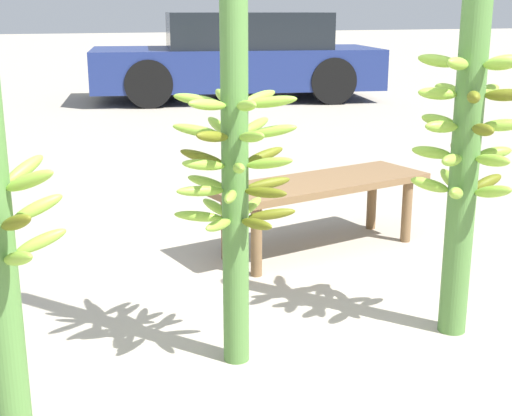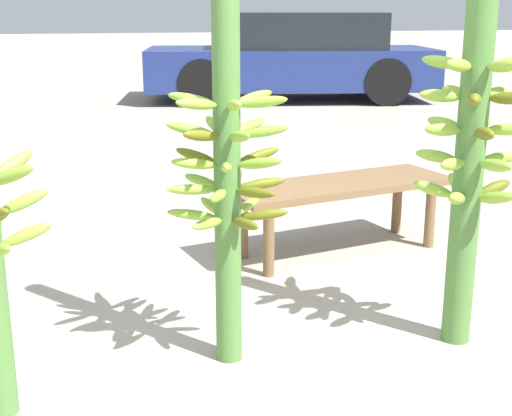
{
  "view_description": "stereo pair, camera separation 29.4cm",
  "coord_description": "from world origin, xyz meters",
  "px_view_note": "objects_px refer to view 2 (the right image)",
  "views": [
    {
      "loc": [
        -0.8,
        -2.06,
        1.36
      ],
      "look_at": [
        0.2,
        0.66,
        0.55
      ],
      "focal_mm": 50.0,
      "sensor_mm": 36.0,
      "label": 1
    },
    {
      "loc": [
        -0.51,
        -2.15,
        1.36
      ],
      "look_at": [
        0.2,
        0.66,
        0.55
      ],
      "focal_mm": 50.0,
      "sensor_mm": 36.0,
      "label": 2
    }
  ],
  "objects_px": {
    "banana_stalk_center": "(227,155)",
    "market_bench": "(340,192)",
    "banana_stalk_right": "(470,153)",
    "parked_car": "(293,57)"
  },
  "relations": [
    {
      "from": "market_bench",
      "to": "banana_stalk_right",
      "type": "bearing_deg",
      "value": -98.23
    },
    {
      "from": "banana_stalk_right",
      "to": "parked_car",
      "type": "xyz_separation_m",
      "value": [
        1.76,
        8.13,
        -0.17
      ]
    },
    {
      "from": "banana_stalk_center",
      "to": "banana_stalk_right",
      "type": "distance_m",
      "value": 0.98
    },
    {
      "from": "banana_stalk_center",
      "to": "banana_stalk_right",
      "type": "relative_size",
      "value": 1.1
    },
    {
      "from": "market_bench",
      "to": "banana_stalk_center",
      "type": "bearing_deg",
      "value": -140.86
    },
    {
      "from": "banana_stalk_right",
      "to": "market_bench",
      "type": "distance_m",
      "value": 1.27
    },
    {
      "from": "market_bench",
      "to": "parked_car",
      "type": "xyz_separation_m",
      "value": [
        1.84,
        6.94,
        0.28
      ]
    },
    {
      "from": "banana_stalk_center",
      "to": "market_bench",
      "type": "bearing_deg",
      "value": 51.64
    },
    {
      "from": "parked_car",
      "to": "banana_stalk_center",
      "type": "bearing_deg",
      "value": 172.22
    },
    {
      "from": "banana_stalk_right",
      "to": "parked_car",
      "type": "bearing_deg",
      "value": 77.81
    }
  ]
}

